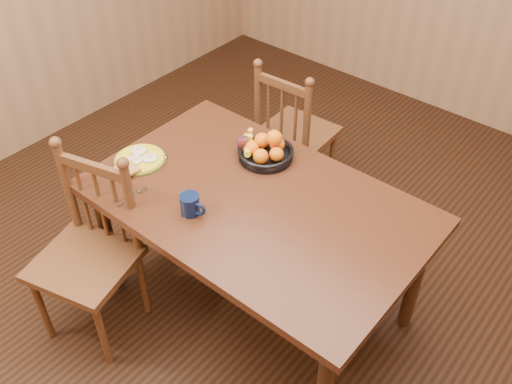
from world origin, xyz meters
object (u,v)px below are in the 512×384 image
Objects in this scene: breakfast_plate at (139,159)px; coffee_mug at (191,205)px; fruit_bowl at (265,150)px; chair_far at (294,133)px; chair_near at (89,254)px; dining_table at (256,213)px.

coffee_mug reaches higher than breakfast_plate.
fruit_bowl is (0.47, 0.44, 0.03)m from breakfast_plate.
chair_far reaches higher than breakfast_plate.
fruit_bowl reaches higher than breakfast_plate.
chair_far is at bearing 70.29° from chair_near.
dining_table is at bearing 113.08° from chair_far.
chair_near is 1.02m from fruit_bowl.
chair_near is at bearing 82.42° from chair_far.
chair_near is 0.53m from breakfast_plate.
fruit_bowl reaches higher than coffee_mug.
fruit_bowl is at bearing 121.61° from dining_table.
breakfast_plate is 0.49m from coffee_mug.
breakfast_plate is at bearing 75.65° from chair_far.
dining_table is 0.67m from breakfast_plate.
chair_far is at bearing 115.80° from dining_table.
chair_far is at bearing 112.85° from fruit_bowl.
chair_far is at bearing 102.81° from coffee_mug.
breakfast_plate is 0.65m from fruit_bowl.
breakfast_plate is (-0.09, 0.45, 0.28)m from chair_near.
chair_far reaches higher than coffee_mug.
chair_near reaches higher than coffee_mug.
fruit_bowl is (-0.01, 0.55, -0.00)m from coffee_mug.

